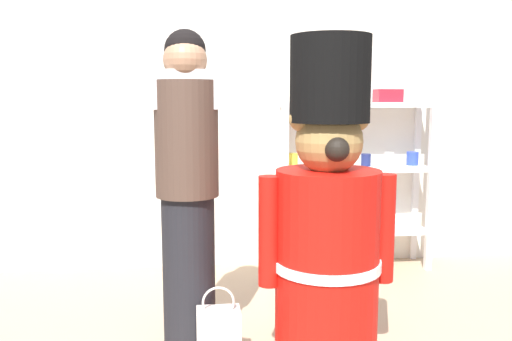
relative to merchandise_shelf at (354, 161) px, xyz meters
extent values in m
cube|color=silver|center=(-0.86, 0.22, 0.43)|extent=(6.40, 0.12, 2.60)
cube|color=white|center=(-0.58, -0.15, -0.03)|extent=(0.05, 0.05, 1.68)
cube|color=white|center=(0.59, -0.15, -0.03)|extent=(0.05, 0.05, 1.68)
cube|color=white|center=(-0.58, 0.15, -0.03)|extent=(0.05, 0.05, 1.68)
cube|color=white|center=(0.59, 0.15, -0.03)|extent=(0.05, 0.05, 1.68)
cube|color=white|center=(0.00, 0.00, -0.57)|extent=(1.17, 0.30, 0.04)
cube|color=white|center=(0.00, 0.00, -0.06)|extent=(1.17, 0.30, 0.04)
cube|color=white|center=(0.00, 0.00, 0.44)|extent=(1.17, 0.30, 0.04)
cylinder|color=yellow|center=(-0.48, 0.03, 0.01)|extent=(0.08, 0.08, 0.10)
cylinder|color=red|center=(-0.29, -0.02, 0.01)|extent=(0.10, 0.10, 0.09)
cylinder|color=black|center=(-0.10, 0.03, 0.00)|extent=(0.08, 0.08, 0.09)
cylinder|color=navy|center=(0.10, -0.01, 0.01)|extent=(0.08, 0.08, 0.10)
cylinder|color=white|center=(0.29, 0.01, 0.01)|extent=(0.08, 0.08, 0.11)
cylinder|color=blue|center=(0.49, 0.00, 0.01)|extent=(0.10, 0.10, 0.11)
cylinder|color=#B27226|center=(-0.29, 0.00, -0.43)|extent=(0.07, 0.07, 0.23)
cylinder|color=navy|center=(0.29, -0.01, -0.44)|extent=(0.07, 0.07, 0.22)
cube|color=gold|center=(-0.26, 0.00, 0.55)|extent=(0.17, 0.14, 0.18)
cube|color=#B21E2D|center=(0.26, 0.00, 0.51)|extent=(0.20, 0.16, 0.10)
cylinder|color=red|center=(-0.60, -1.53, -0.36)|extent=(0.52, 0.52, 1.01)
cylinder|color=white|center=(-0.60, -1.53, -0.34)|extent=(0.55, 0.55, 0.05)
sphere|color=#A07E47|center=(-0.60, -1.53, 0.28)|extent=(0.33, 0.33, 0.33)
sphere|color=#A07E47|center=(-0.74, -1.53, 0.39)|extent=(0.12, 0.12, 0.12)
sphere|color=#A07E47|center=(-0.45, -1.53, 0.39)|extent=(0.12, 0.12, 0.12)
cylinder|color=black|center=(-0.60, -1.53, 0.59)|extent=(0.39, 0.39, 0.42)
cylinder|color=red|center=(-0.89, -1.53, -0.16)|extent=(0.11, 0.11, 0.56)
cylinder|color=red|center=(-0.30, -1.53, -0.16)|extent=(0.11, 0.11, 0.56)
sphere|color=black|center=(-0.60, -1.68, 0.26)|extent=(0.12, 0.12, 0.12)
cylinder|color=black|center=(-1.30, -1.31, -0.44)|extent=(0.28, 0.28, 0.86)
cylinder|color=#4C382D|center=(-1.30, -1.31, 0.29)|extent=(0.33, 0.33, 0.60)
sphere|color=#A37556|center=(-1.30, -1.31, 0.69)|extent=(0.22, 0.22, 0.22)
cube|color=silver|center=(-1.30, -1.38, 0.54)|extent=(0.35, 0.04, 0.20)
sphere|color=black|center=(-1.30, -1.29, 0.74)|extent=(0.21, 0.21, 0.21)
cube|color=silver|center=(-1.15, -1.53, -0.71)|extent=(0.22, 0.16, 0.31)
torus|color=silver|center=(-1.15, -1.53, -0.52)|extent=(0.17, 0.01, 0.17)
camera|label=1|loc=(-1.25, -4.06, 0.49)|focal=36.97mm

